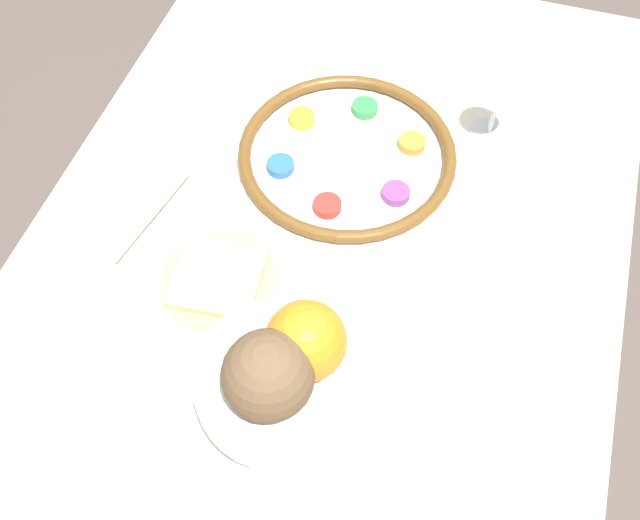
% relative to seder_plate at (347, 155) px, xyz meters
% --- Properties ---
extents(ground_plane, '(8.00, 8.00, 0.00)m').
position_rel_seder_plate_xyz_m(ground_plane, '(0.19, 0.01, -0.74)').
color(ground_plane, '#564C47').
extents(dining_table, '(1.35, 0.85, 0.72)m').
position_rel_seder_plate_xyz_m(dining_table, '(0.19, 0.01, -0.38)').
color(dining_table, silver).
rests_on(dining_table, ground_plane).
extents(seder_plate, '(0.34, 0.34, 0.03)m').
position_rel_seder_plate_xyz_m(seder_plate, '(0.00, 0.00, 0.00)').
color(seder_plate, white).
rests_on(seder_plate, dining_table).
extents(wine_glass, '(0.06, 0.06, 0.14)m').
position_rel_seder_plate_xyz_m(wine_glass, '(-0.13, 0.20, 0.08)').
color(wine_glass, silver).
rests_on(wine_glass, dining_table).
extents(fruit_stand, '(0.20, 0.20, 0.13)m').
position_rel_seder_plate_xyz_m(fruit_stand, '(0.43, 0.05, 0.09)').
color(fruit_stand, silver).
rests_on(fruit_stand, dining_table).
extents(orange_fruit, '(0.09, 0.09, 0.09)m').
position_rel_seder_plate_xyz_m(orange_fruit, '(0.40, 0.07, 0.16)').
color(orange_fruit, orange).
rests_on(orange_fruit, fruit_stand).
extents(coconut, '(0.10, 0.10, 0.10)m').
position_rel_seder_plate_xyz_m(coconut, '(0.45, 0.04, 0.16)').
color(coconut, brown).
rests_on(coconut, fruit_stand).
extents(bread_plate, '(0.16, 0.16, 0.02)m').
position_rel_seder_plate_xyz_m(bread_plate, '(0.27, -0.11, -0.01)').
color(bread_plate, tan).
rests_on(bread_plate, dining_table).
extents(napkin_roll, '(0.19, 0.07, 0.04)m').
position_rel_seder_plate_xyz_m(napkin_roll, '(0.19, -0.25, 0.00)').
color(napkin_roll, white).
rests_on(napkin_roll, dining_table).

